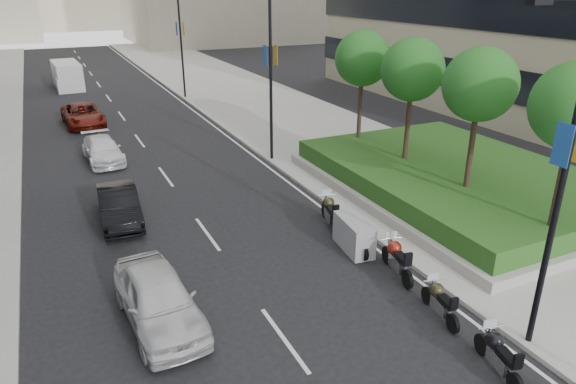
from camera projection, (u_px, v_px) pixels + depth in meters
sidewalk_right at (265, 107)px, 39.82m from camera, size 10.00×100.00×0.15m
lane_edge at (199, 115)px, 37.74m from camera, size 0.12×100.00×0.01m
lane_centre at (126, 122)px, 35.67m from camera, size 0.12×100.00×0.01m
planter at (457, 187)px, 23.39m from camera, size 10.00×14.00×0.40m
hedge at (458, 175)px, 23.16m from camera, size 9.40×13.40×0.80m
tree_0 at (576, 107)px, 15.86m from camera, size 2.80×2.80×6.30m
tree_1 at (480, 85)px, 19.21m from camera, size 2.80×2.80×6.30m
tree_2 at (413, 70)px, 22.55m from camera, size 2.80×2.80×6.30m
tree_3 at (362, 59)px, 25.90m from camera, size 2.80×2.80×6.30m
lamp_post_0 at (561, 167)px, 11.76m from camera, size 2.34×0.45×9.00m
lamp_post_1 at (268, 66)px, 25.97m from camera, size 2.34×0.45×9.00m
lamp_post_2 at (179, 36)px, 41.02m from camera, size 2.34×0.45×9.00m
motorcycle_2 at (498, 354)px, 12.55m from camera, size 0.77×2.01×1.02m
motorcycle_3 at (440, 301)px, 14.69m from camera, size 0.65×1.95×0.98m
motorcycle_4 at (397, 258)px, 16.82m from camera, size 0.77×2.19×1.10m
motorcycle_5 at (354, 235)px, 18.39m from camera, size 1.01×2.07×1.19m
motorcycle_6 at (330, 212)px, 20.27m from camera, size 0.84×2.20×1.12m
car_a at (158, 299)px, 14.34m from camera, size 2.14×4.71×1.57m
car_b at (119, 205)px, 20.58m from camera, size 1.72×4.36×1.41m
car_c at (103, 150)px, 27.65m from camera, size 1.99×4.46×1.27m
car_d at (83, 115)px, 34.65m from camera, size 2.67×5.30×1.44m
delivery_van at (68, 77)px, 46.67m from camera, size 2.42×5.70×2.35m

